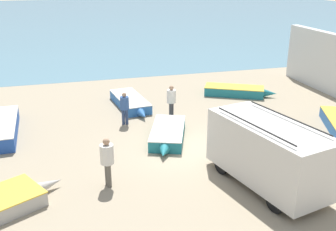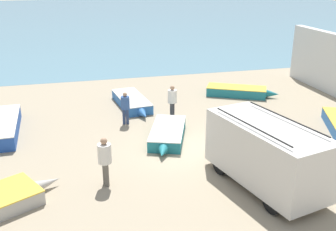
{
  "view_description": "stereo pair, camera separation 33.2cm",
  "coord_description": "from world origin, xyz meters",
  "px_view_note": "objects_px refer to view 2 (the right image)",
  "views": [
    {
      "loc": [
        -4.76,
        -14.61,
        7.22
      ],
      "look_at": [
        -0.34,
        1.43,
        1.0
      ],
      "focal_mm": 42.0,
      "sensor_mm": 36.0,
      "label": 1
    },
    {
      "loc": [
        -4.44,
        -14.69,
        7.22
      ],
      "look_at": [
        -0.34,
        1.43,
        1.0
      ],
      "focal_mm": 42.0,
      "sensor_mm": 36.0,
      "label": 2
    }
  ],
  "objects_px": {
    "fisherman_0": "(105,157)",
    "fisherman_2": "(125,105)",
    "fishing_rowboat_1": "(4,125)",
    "fisherman_1": "(172,99)",
    "fishing_rowboat_5": "(132,102)",
    "parked_van": "(265,153)",
    "fishing_rowboat_0": "(239,91)",
    "fishing_rowboat_3": "(168,134)"
  },
  "relations": [
    {
      "from": "fishing_rowboat_0",
      "to": "fisherman_2",
      "type": "xyz_separation_m",
      "value": [
        -7.32,
        -2.93,
        0.71
      ]
    },
    {
      "from": "fishing_rowboat_3",
      "to": "fishing_rowboat_0",
      "type": "bearing_deg",
      "value": 152.75
    },
    {
      "from": "fishing_rowboat_0",
      "to": "fisherman_0",
      "type": "relative_size",
      "value": 2.3
    },
    {
      "from": "fishing_rowboat_5",
      "to": "fisherman_2",
      "type": "distance_m",
      "value": 2.75
    },
    {
      "from": "fishing_rowboat_5",
      "to": "fishing_rowboat_0",
      "type": "bearing_deg",
      "value": 86.33
    },
    {
      "from": "parked_van",
      "to": "fisherman_2",
      "type": "height_order",
      "value": "parked_van"
    },
    {
      "from": "parked_van",
      "to": "fishing_rowboat_5",
      "type": "distance_m",
      "value": 10.13
    },
    {
      "from": "fishing_rowboat_3",
      "to": "fishing_rowboat_5",
      "type": "bearing_deg",
      "value": -150.34
    },
    {
      "from": "fisherman_0",
      "to": "fishing_rowboat_5",
      "type": "bearing_deg",
      "value": -118.08
    },
    {
      "from": "parked_van",
      "to": "fisherman_2",
      "type": "relative_size",
      "value": 3.05
    },
    {
      "from": "fishing_rowboat_1",
      "to": "fisherman_1",
      "type": "height_order",
      "value": "fisherman_1"
    },
    {
      "from": "fisherman_0",
      "to": "fisherman_2",
      "type": "xyz_separation_m",
      "value": [
        1.55,
        5.66,
        -0.11
      ]
    },
    {
      "from": "fishing_rowboat_0",
      "to": "fisherman_0",
      "type": "xyz_separation_m",
      "value": [
        -8.88,
        -8.59,
        0.82
      ]
    },
    {
      "from": "fisherman_2",
      "to": "parked_van",
      "type": "bearing_deg",
      "value": -142.53
    },
    {
      "from": "fisherman_0",
      "to": "fisherman_1",
      "type": "xyz_separation_m",
      "value": [
        3.99,
        5.89,
        -0.05
      ]
    },
    {
      "from": "fisherman_1",
      "to": "fisherman_2",
      "type": "xyz_separation_m",
      "value": [
        -2.44,
        -0.23,
        -0.06
      ]
    },
    {
      "from": "fishing_rowboat_3",
      "to": "fisherman_2",
      "type": "bearing_deg",
      "value": -126.33
    },
    {
      "from": "fisherman_0",
      "to": "parked_van",
      "type": "bearing_deg",
      "value": 153.02
    },
    {
      "from": "fishing_rowboat_0",
      "to": "fisherman_2",
      "type": "distance_m",
      "value": 7.92
    },
    {
      "from": "fisherman_0",
      "to": "fishing_rowboat_1",
      "type": "bearing_deg",
      "value": -68.3
    },
    {
      "from": "parked_van",
      "to": "fishing_rowboat_5",
      "type": "height_order",
      "value": "parked_van"
    },
    {
      "from": "fishing_rowboat_3",
      "to": "fisherman_1",
      "type": "height_order",
      "value": "fisherman_1"
    },
    {
      "from": "fisherman_0",
      "to": "fisherman_2",
      "type": "bearing_deg",
      "value": -117.83
    },
    {
      "from": "parked_van",
      "to": "fishing_rowboat_3",
      "type": "height_order",
      "value": "parked_van"
    },
    {
      "from": "parked_van",
      "to": "fisherman_2",
      "type": "distance_m",
      "value": 8.03
    },
    {
      "from": "parked_van",
      "to": "fishing_rowboat_1",
      "type": "xyz_separation_m",
      "value": [
        -9.51,
        7.48,
        -0.94
      ]
    },
    {
      "from": "fisherman_1",
      "to": "fishing_rowboat_1",
      "type": "bearing_deg",
      "value": -139.72
    },
    {
      "from": "fisherman_1",
      "to": "fisherman_2",
      "type": "bearing_deg",
      "value": -132.87
    },
    {
      "from": "fishing_rowboat_5",
      "to": "fisherman_1",
      "type": "xyz_separation_m",
      "value": [
        1.7,
        -2.31,
        0.78
      ]
    },
    {
      "from": "fishing_rowboat_5",
      "to": "fisherman_0",
      "type": "distance_m",
      "value": 8.56
    },
    {
      "from": "fishing_rowboat_0",
      "to": "fishing_rowboat_5",
      "type": "relative_size",
      "value": 0.93
    },
    {
      "from": "fishing_rowboat_1",
      "to": "fishing_rowboat_0",
      "type": "bearing_deg",
      "value": -81.11
    },
    {
      "from": "fishing_rowboat_5",
      "to": "fisherman_0",
      "type": "height_order",
      "value": "fisherman_0"
    },
    {
      "from": "fisherman_1",
      "to": "fisherman_0",
      "type": "bearing_deg",
      "value": -82.48
    },
    {
      "from": "fisherman_0",
      "to": "fisherman_2",
      "type": "distance_m",
      "value": 5.87
    },
    {
      "from": "fishing_rowboat_0",
      "to": "fishing_rowboat_5",
      "type": "xyz_separation_m",
      "value": [
        -6.58,
        -0.39,
        -0.01
      ]
    },
    {
      "from": "fishing_rowboat_1",
      "to": "fisherman_2",
      "type": "relative_size",
      "value": 3.28
    },
    {
      "from": "fishing_rowboat_5",
      "to": "fisherman_1",
      "type": "bearing_deg",
      "value": 29.25
    },
    {
      "from": "parked_van",
      "to": "fishing_rowboat_1",
      "type": "relative_size",
      "value": 0.93
    },
    {
      "from": "fishing_rowboat_3",
      "to": "fisherman_1",
      "type": "bearing_deg",
      "value": -178.91
    },
    {
      "from": "fishing_rowboat_3",
      "to": "fishing_rowboat_5",
      "type": "distance_m",
      "value": 4.95
    },
    {
      "from": "fishing_rowboat_3",
      "to": "fisherman_2",
      "type": "distance_m",
      "value": 2.89
    }
  ]
}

